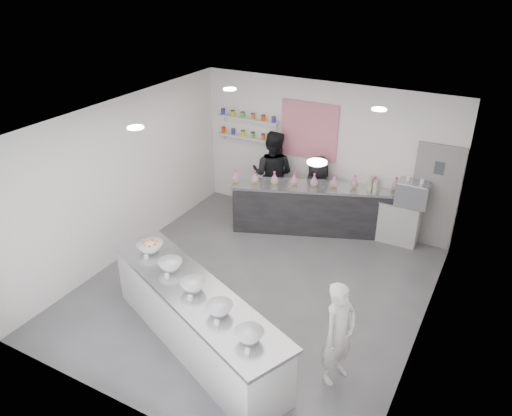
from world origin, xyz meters
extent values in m
plane|color=#515156|center=(0.00, 0.00, 0.00)|extent=(6.00, 6.00, 0.00)
plane|color=white|center=(0.00, 0.00, 3.00)|extent=(6.00, 6.00, 0.00)
plane|color=white|center=(0.00, 3.00, 1.50)|extent=(5.50, 0.00, 5.50)
plane|color=white|center=(-2.75, 0.00, 1.50)|extent=(0.00, 6.00, 6.00)
plane|color=white|center=(2.75, 0.00, 1.50)|extent=(0.00, 6.00, 6.00)
cube|color=gray|center=(2.30, 2.97, 1.05)|extent=(0.88, 0.04, 2.10)
cube|color=#C20030|center=(-0.35, 2.98, 1.95)|extent=(1.25, 0.03, 1.20)
cube|color=silver|center=(-1.75, 2.90, 1.60)|extent=(1.45, 0.22, 0.04)
cube|color=silver|center=(-1.75, 2.90, 2.02)|extent=(1.45, 0.22, 0.04)
cylinder|color=white|center=(-1.40, -1.00, 2.98)|extent=(0.24, 0.24, 0.02)
cylinder|color=white|center=(1.40, -1.00, 2.98)|extent=(0.24, 0.24, 0.02)
cylinder|color=white|center=(-1.40, 1.60, 2.98)|extent=(0.24, 0.24, 0.02)
cylinder|color=white|center=(1.40, 1.60, 2.98)|extent=(0.24, 0.24, 0.02)
cube|color=#B4B3AF|center=(-0.09, -1.63, 0.50)|extent=(3.67, 2.21, 0.99)
cube|color=black|center=(0.06, 2.38, 0.51)|extent=(3.28, 1.78, 1.02)
cube|color=white|center=(0.16, 2.11, 1.16)|extent=(3.02, 1.21, 0.28)
cube|color=#B4B3AF|center=(1.55, 2.78, 0.44)|extent=(1.18, 0.38, 0.88)
cube|color=#93969E|center=(1.93, 2.78, 1.11)|extent=(0.60, 0.42, 0.46)
imported|color=silver|center=(1.94, -1.25, 0.76)|extent=(0.53, 0.64, 1.52)
imported|color=black|center=(-1.00, 2.63, 0.97)|extent=(1.03, 0.85, 1.94)
imported|color=black|center=(0.03, 2.63, 0.78)|extent=(0.89, 0.75, 1.56)
camera|label=1|loc=(3.42, -6.22, 5.20)|focal=35.00mm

